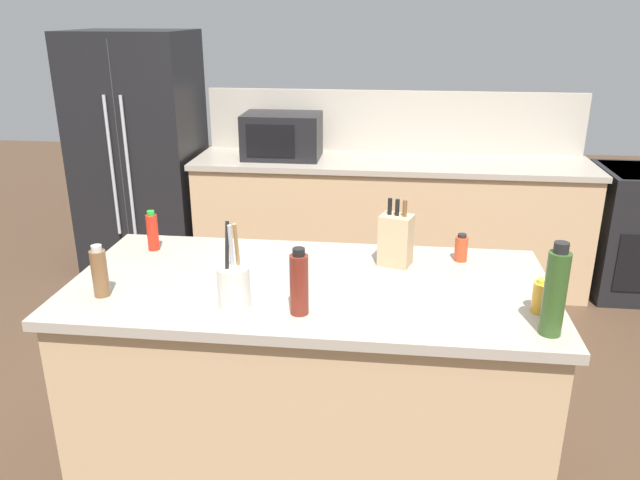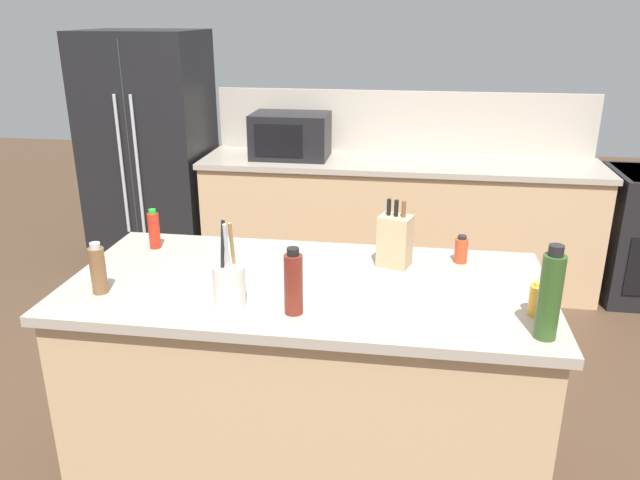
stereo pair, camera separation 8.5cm
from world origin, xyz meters
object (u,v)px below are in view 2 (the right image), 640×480
object	(u,v)px
olive_oil_bottle	(550,295)
vinegar_bottle	(293,283)
microwave	(290,136)
utensil_crock	(229,283)
refrigerator	(151,154)
knife_block	(395,240)
hot_sauce_bottle	(154,230)
honey_jar	(539,300)
spice_jar_paprika	(461,250)
pepper_grinder	(98,269)

from	to	relation	value
olive_oil_bottle	vinegar_bottle	world-z (taller)	olive_oil_bottle
microwave	utensil_crock	distance (m)	2.45
refrigerator	knife_block	distance (m)	2.82
hot_sauce_bottle	honey_jar	world-z (taller)	hot_sauce_bottle
vinegar_bottle	honey_jar	bearing A→B (deg)	7.46
hot_sauce_bottle	honey_jar	xyz separation A→B (m)	(1.61, -0.44, -0.03)
refrigerator	honey_jar	distance (m)	3.46
microwave	knife_block	distance (m)	2.14
knife_block	olive_oil_bottle	distance (m)	0.76
olive_oil_bottle	vinegar_bottle	xyz separation A→B (m)	(-0.86, 0.05, -0.04)
olive_oil_bottle	vinegar_bottle	bearing A→B (deg)	176.66
spice_jar_paprika	olive_oil_bottle	bearing A→B (deg)	-69.29
knife_block	spice_jar_paprika	distance (m)	0.30
olive_oil_bottle	spice_jar_paprika	distance (m)	0.68
hot_sauce_bottle	pepper_grinder	size ratio (longest dim) A/B	0.90
microwave	utensil_crock	size ratio (longest dim) A/B	1.74
knife_block	spice_jar_paprika	size ratio (longest dim) A/B	2.37
knife_block	honey_jar	distance (m)	0.66
microwave	hot_sauce_bottle	size ratio (longest dim) A/B	3.02
microwave	utensil_crock	xyz separation A→B (m)	(0.25, -2.44, -0.08)
utensil_crock	vinegar_bottle	xyz separation A→B (m)	(0.24, -0.04, 0.04)
knife_block	honey_jar	size ratio (longest dim) A/B	2.26
honey_jar	pepper_grinder	bearing A→B (deg)	-178.04
refrigerator	pepper_grinder	size ratio (longest dim) A/B	8.96
honey_jar	olive_oil_bottle	bearing A→B (deg)	-91.37
microwave	knife_block	world-z (taller)	microwave
knife_block	utensil_crock	distance (m)	0.75
olive_oil_bottle	pepper_grinder	distance (m)	1.63
refrigerator	microwave	bearing A→B (deg)	-2.64
knife_block	hot_sauce_bottle	xyz separation A→B (m)	(-1.09, 0.05, -0.03)
olive_oil_bottle	pepper_grinder	bearing A→B (deg)	176.21
vinegar_bottle	pepper_grinder	xyz separation A→B (m)	(-0.77, 0.06, -0.02)
hot_sauce_bottle	spice_jar_paprika	world-z (taller)	hot_sauce_bottle
utensil_crock	vinegar_bottle	distance (m)	0.25
knife_block	spice_jar_paprika	world-z (taller)	knife_block
refrigerator	hot_sauce_bottle	xyz separation A→B (m)	(0.86, -1.98, 0.11)
vinegar_bottle	spice_jar_paprika	size ratio (longest dim) A/B	2.04
vinegar_bottle	pepper_grinder	bearing A→B (deg)	175.69
refrigerator	microwave	world-z (taller)	refrigerator
vinegar_bottle	pepper_grinder	distance (m)	0.77
utensil_crock	honey_jar	distance (m)	1.11
microwave	honey_jar	bearing A→B (deg)	-60.04
pepper_grinder	utensil_crock	bearing A→B (deg)	-2.14
knife_block	pepper_grinder	distance (m)	1.19
olive_oil_bottle	honey_jar	distance (m)	0.19
refrigerator	spice_jar_paprika	world-z (taller)	refrigerator
utensil_crock	olive_oil_bottle	world-z (taller)	olive_oil_bottle
hot_sauce_bottle	olive_oil_bottle	size ratio (longest dim) A/B	0.56
utensil_crock	spice_jar_paprika	xyz separation A→B (m)	(0.87, 0.54, -0.03)
refrigerator	hot_sauce_bottle	world-z (taller)	refrigerator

